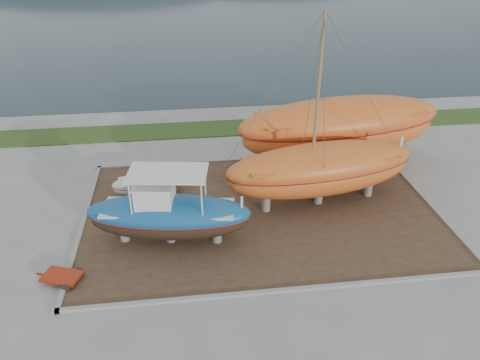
{
  "coord_description": "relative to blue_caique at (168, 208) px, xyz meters",
  "views": [
    {
      "loc": [
        -3.74,
        -16.36,
        13.37
      ],
      "look_at": [
        -1.13,
        4.0,
        2.0
      ],
      "focal_mm": 35.0,
      "sensor_mm": 36.0,
      "label": 1
    }
  ],
  "objects": [
    {
      "name": "orange_bare_hull",
      "position": [
        10.25,
        6.67,
        0.26
      ],
      "size": [
        13.19,
        5.55,
        4.19
      ],
      "primitive_type": null,
      "rotation": [
        0.0,
        0.0,
        0.14
      ],
      "color": "#C8591E",
      "rests_on": "dirt_patch"
    },
    {
      "name": "blue_caique",
      "position": [
        0.0,
        0.0,
        0.0
      ],
      "size": [
        7.9,
        3.5,
        3.68
      ],
      "primitive_type": null,
      "rotation": [
        0.0,
        0.0,
        -0.15
      ],
      "color": "#16548C",
      "rests_on": "dirt_patch"
    },
    {
      "name": "grass_strip",
      "position": [
        4.7,
        13.49,
        -1.86
      ],
      "size": [
        44.0,
        3.0,
        0.08
      ],
      "primitive_type": "cube",
      "color": "#284219",
      "rests_on": "ground"
    },
    {
      "name": "curb_frame",
      "position": [
        4.7,
        1.99,
        -1.82
      ],
      "size": [
        18.6,
        12.6,
        0.15
      ],
      "primitive_type": null,
      "color": "gray",
      "rests_on": "ground"
    },
    {
      "name": "orange_sailboat",
      "position": [
        7.89,
        2.47,
        3.15
      ],
      "size": [
        10.61,
        4.43,
        9.98
      ],
      "primitive_type": null,
      "rotation": [
        0.0,
        0.0,
        0.14
      ],
      "color": "#C8591E",
      "rests_on": "dirt_patch"
    },
    {
      "name": "ground",
      "position": [
        4.7,
        -2.01,
        -1.9
      ],
      "size": [
        140.0,
        140.0,
        0.0
      ],
      "primitive_type": "plane",
      "color": "gray",
      "rests_on": "ground"
    },
    {
      "name": "dirt_patch",
      "position": [
        4.7,
        1.99,
        -1.87
      ],
      "size": [
        18.0,
        12.0,
        0.06
      ],
      "primitive_type": "cube",
      "color": "#422D1E",
      "rests_on": "ground"
    },
    {
      "name": "white_dinghy",
      "position": [
        -1.05,
        4.5,
        -1.2
      ],
      "size": [
        4.48,
        2.55,
        1.27
      ],
      "primitive_type": null,
      "rotation": [
        0.0,
        0.0,
        0.24
      ],
      "color": "silver",
      "rests_on": "dirt_patch"
    },
    {
      "name": "red_trailer",
      "position": [
        -4.57,
        -2.27,
        -1.73
      ],
      "size": [
        2.64,
        1.92,
        0.34
      ],
      "primitive_type": null,
      "rotation": [
        0.0,
        0.0,
        -0.35
      ],
      "color": "#9A2811",
      "rests_on": "ground"
    },
    {
      "name": "sea",
      "position": [
        4.7,
        67.99,
        -1.9
      ],
      "size": [
        260.0,
        100.0,
        0.04
      ],
      "primitive_type": null,
      "color": "#17282E",
      "rests_on": "ground"
    }
  ]
}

